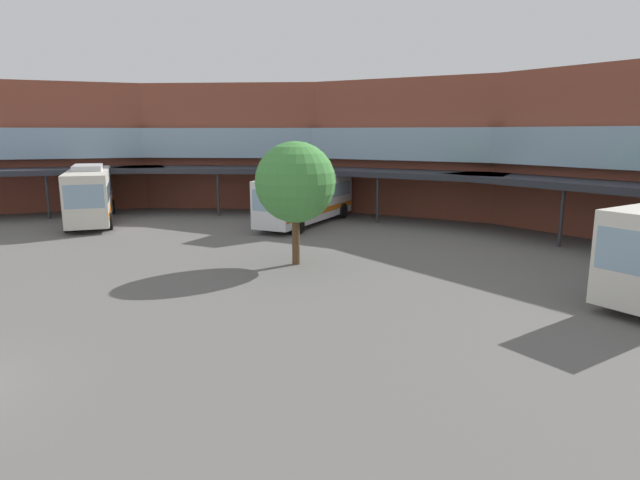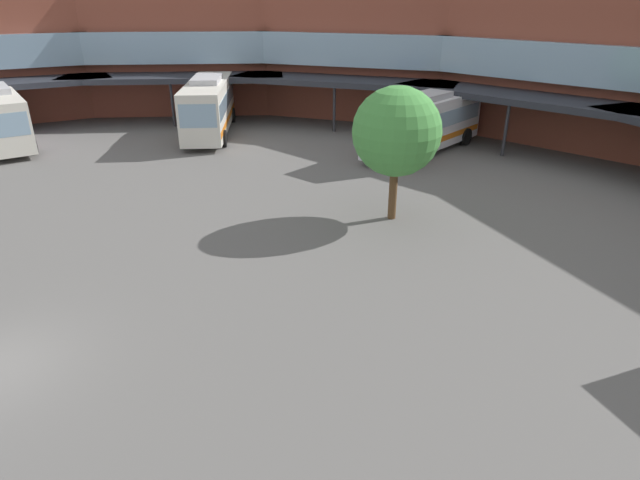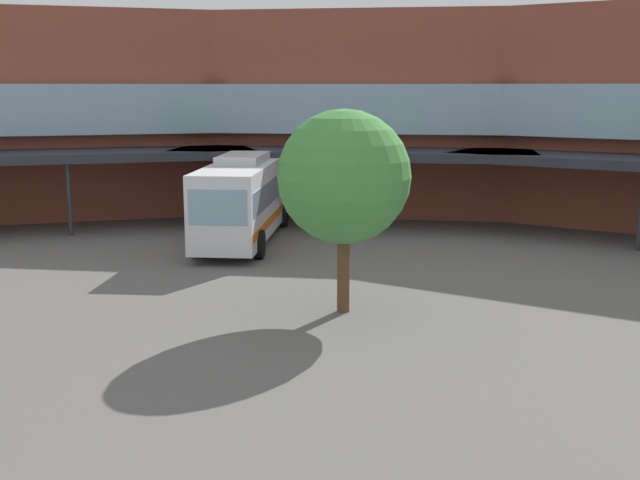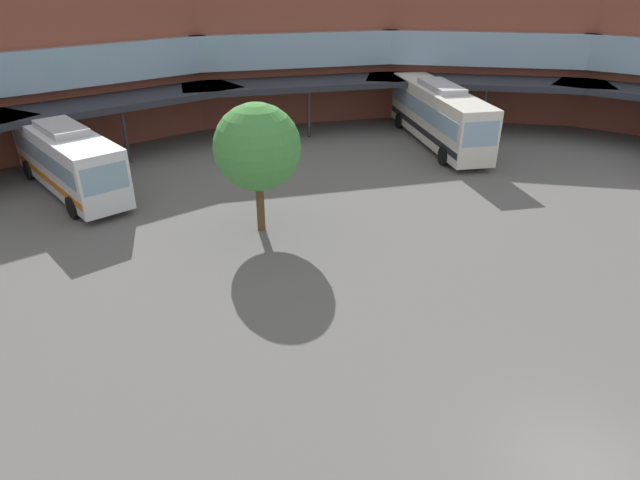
{
  "view_description": "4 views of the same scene",
  "coord_description": "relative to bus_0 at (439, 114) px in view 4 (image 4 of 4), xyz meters",
  "views": [
    {
      "loc": [
        14.99,
        -2.26,
        6.19
      ],
      "look_at": [
        2.44,
        12.25,
        2.33
      ],
      "focal_mm": 30.16,
      "sensor_mm": 36.0,
      "label": 1
    },
    {
      "loc": [
        14.51,
        0.89,
        9.18
      ],
      "look_at": [
        0.88,
        9.95,
        1.6
      ],
      "focal_mm": 29.98,
      "sensor_mm": 36.0,
      "label": 2
    },
    {
      "loc": [
        4.79,
        -5.22,
        6.38
      ],
      "look_at": [
        -1.93,
        13.23,
        2.59
      ],
      "focal_mm": 44.7,
      "sensor_mm": 36.0,
      "label": 3
    },
    {
      "loc": [
        -9.66,
        -5.32,
        10.98
      ],
      "look_at": [
        -2.41,
        9.32,
        2.53
      ],
      "focal_mm": 30.39,
      "sensor_mm": 36.0,
      "label": 4
    }
  ],
  "objects": [
    {
      "name": "ground_plane",
      "position": [
        -13.04,
        -22.93,
        -2.01
      ],
      "size": [
        120.78,
        120.78,
        0.0
      ],
      "primitive_type": "plane",
      "color": "#605E5B"
    },
    {
      "name": "station_building",
      "position": [
        -13.04,
        -2.22,
        3.02
      ],
      "size": [
        77.91,
        45.07,
        10.02
      ],
      "color": "brown",
      "rests_on": "ground"
    },
    {
      "name": "bus_2",
      "position": [
        -22.51,
        1.69,
        -0.17
      ],
      "size": [
        4.98,
        10.44,
        3.64
      ],
      "rotation": [
        0.0,
        0.0,
        4.97
      ],
      "color": "white",
      "rests_on": "ground"
    },
    {
      "name": "plaza_tree",
      "position": [
        -15.21,
        -7.09,
        1.88
      ],
      "size": [
        3.77,
        3.77,
        5.79
      ],
      "color": "brown",
      "rests_on": "ground"
    },
    {
      "name": "bus_0",
      "position": [
        0.0,
        0.0,
        0.0
      ],
      "size": [
        5.52,
        12.34,
        3.98
      ],
      "rotation": [
        0.0,
        0.0,
        4.45
      ],
      "color": "silver",
      "rests_on": "ground"
    }
  ]
}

